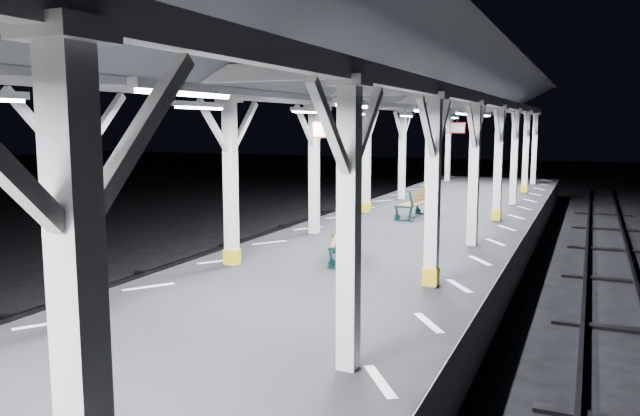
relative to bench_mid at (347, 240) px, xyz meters
The scene contains 8 objects.
ground 3.61m from the bench_mid, 89.05° to the right, with size 120.00×120.00×0.00m, color black.
platform 3.44m from the bench_mid, 89.05° to the right, with size 6.00×50.00×1.00m, color black.
hazard_stripes_left 4.11m from the bench_mid, 125.86° to the right, with size 1.00×48.00×0.01m, color silver.
hazard_stripes_right 4.18m from the bench_mid, 52.91° to the right, with size 1.00×48.00×0.01m, color silver.
track_left 6.10m from the bench_mid, 146.18° to the right, with size 2.20×60.00×0.16m.
canopy 4.57m from the bench_mid, 89.05° to the right, with size 5.40×49.00×4.65m.
bench_mid is the anchor object (origin of this frame).
bench_far 6.25m from the bench_mid, 91.63° to the left, with size 0.80×1.68×0.87m.
Camera 1 is at (4.44, -8.41, 3.80)m, focal length 35.00 mm.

